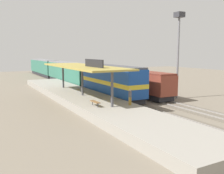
{
  "coord_description": "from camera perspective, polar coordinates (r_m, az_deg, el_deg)",
  "views": [
    {
      "loc": [
        -16.59,
        -30.07,
        6.4
      ],
      "look_at": [
        -1.38,
        -2.05,
        2.0
      ],
      "focal_mm": 40.5,
      "sensor_mm": 36.0,
      "label": 1
    }
  ],
  "objects": [
    {
      "name": "locomotive",
      "position": [
        35.58,
        -0.51,
        1.42
      ],
      "size": [
        2.93,
        14.43,
        4.44
      ],
      "color": "#28282D",
      "rests_on": "track_near"
    },
    {
      "name": "platform",
      "position": [
        32.91,
        -6.65,
        -2.61
      ],
      "size": [
        6.0,
        44.0,
        0.9
      ],
      "primitive_type": "cube",
      "color": "gray",
      "rests_on": "ground"
    },
    {
      "name": "passenger_carriage_rear",
      "position": [
        72.07,
        -15.19,
        4.33
      ],
      "size": [
        2.9,
        20.0,
        4.24
      ],
      "color": "#28282D",
      "rests_on": "track_near"
    },
    {
      "name": "platform_bench",
      "position": [
        25.96,
        -3.85,
        -3.39
      ],
      "size": [
        0.44,
        1.7,
        0.5
      ],
      "color": "#333338",
      "rests_on": "platform"
    },
    {
      "name": "station_canopy",
      "position": [
        32.34,
        -6.7,
        4.5
      ],
      "size": [
        5.2,
        18.0,
        4.7
      ],
      "color": "#47474C",
      "rests_on": "platform"
    },
    {
      "name": "freight_car",
      "position": [
        36.97,
        6.72,
        0.92
      ],
      "size": [
        2.8,
        12.0,
        3.54
      ],
      "color": "#28282D",
      "rests_on": "track_far"
    },
    {
      "name": "track_near",
      "position": [
        34.93,
        0.39,
        -2.65
      ],
      "size": [
        3.2,
        110.0,
        0.16
      ],
      "color": "#5F5649",
      "rests_on": "ground"
    },
    {
      "name": "light_mast",
      "position": [
        35.79,
        14.8,
        10.8
      ],
      "size": [
        1.1,
        1.1,
        11.7
      ],
      "color": "slate",
      "rests_on": "ground"
    },
    {
      "name": "passenger_carriage_front",
      "position": [
        52.1,
        -9.85,
        3.24
      ],
      "size": [
        2.9,
        20.0,
        4.24
      ],
      "color": "#28282D",
      "rests_on": "track_near"
    },
    {
      "name": "person_waiting",
      "position": [
        26.45,
        4.09,
        -2.06
      ],
      "size": [
        0.34,
        0.34,
        1.71
      ],
      "color": "olive",
      "rests_on": "platform"
    },
    {
      "name": "ground_plane",
      "position": [
        35.92,
        3.18,
        -2.42
      ],
      "size": [
        120.0,
        120.0,
        0.0
      ],
      "primitive_type": "plane",
      "color": "#706656"
    },
    {
      "name": "track_far",
      "position": [
        37.33,
        6.59,
        -2.02
      ],
      "size": [
        3.2,
        110.0,
        0.16
      ],
      "color": "#5F5649",
      "rests_on": "ground"
    }
  ]
}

